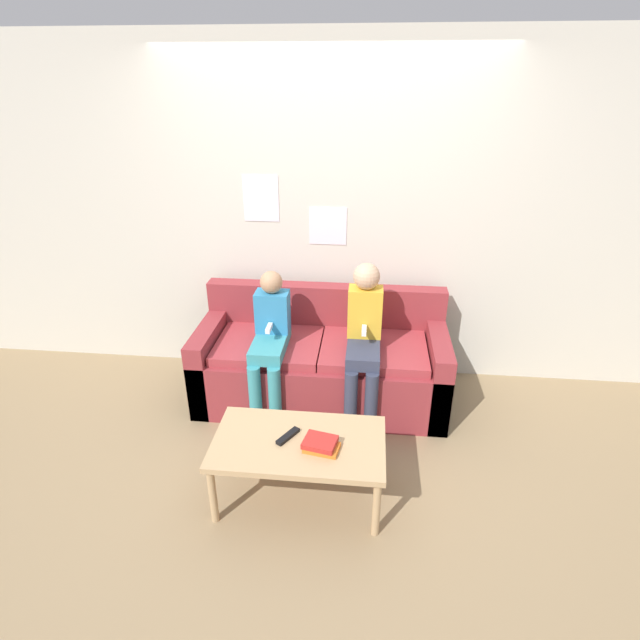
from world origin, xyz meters
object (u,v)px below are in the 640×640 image
(couch, at_px, (322,364))
(tv_remote, at_px, (288,436))
(coffee_table, at_px, (299,447))
(person_left, at_px, (270,338))
(person_right, at_px, (364,335))

(couch, bearing_deg, tv_remote, -95.13)
(tv_remote, bearing_deg, coffee_table, 13.32)
(person_left, distance_m, tv_remote, 0.89)
(person_right, bearing_deg, person_left, -178.66)
(coffee_table, bearing_deg, person_right, 68.59)
(coffee_table, relative_size, person_left, 0.93)
(couch, relative_size, person_left, 1.75)
(coffee_table, xyz_separation_m, person_right, (0.34, 0.87, 0.29))
(person_left, bearing_deg, coffee_table, -69.14)
(coffee_table, distance_m, person_right, 0.98)
(couch, xyz_separation_m, person_left, (-0.35, -0.20, 0.31))
(tv_remote, bearing_deg, couch, 116.40)
(couch, distance_m, coffee_table, 1.06)
(couch, height_order, tv_remote, couch)
(coffee_table, height_order, tv_remote, tv_remote)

